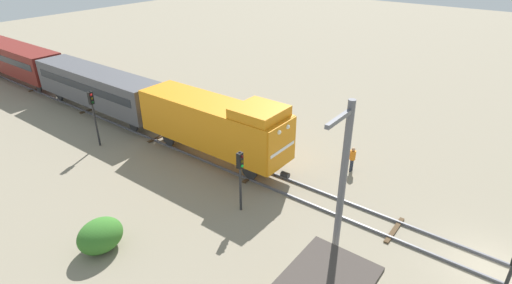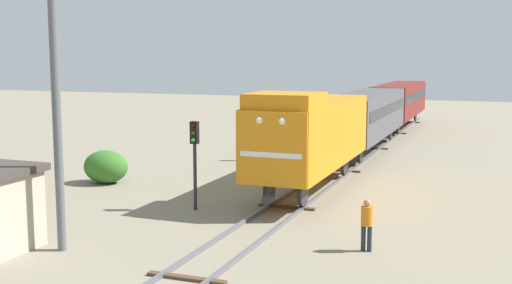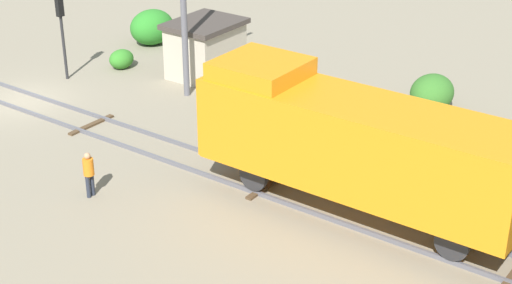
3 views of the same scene
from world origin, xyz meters
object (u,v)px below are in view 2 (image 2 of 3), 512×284
Objects in this scene: locomotive at (310,132)px; traffic_signal_far at (290,112)px; passenger_car_trailing at (400,99)px; catenary_mast at (55,110)px; worker_by_signal at (367,221)px; traffic_signal_mid at (195,148)px; passenger_car_leading at (367,113)px.

traffic_signal_far is at bearing 113.65° from locomotive.
passenger_car_trailing is 1.63× the size of catenary_mast.
locomotive reaches higher than worker_by_signal.
passenger_car_trailing is 33.05m from traffic_signal_mid.
passenger_car_leading is (0.00, 13.34, -0.25)m from locomotive.
traffic_signal_far reaches higher than passenger_car_trailing.
traffic_signal_mid is 8.34m from worker_by_signal.
traffic_signal_mid reaches higher than worker_by_signal.
worker_by_signal is 0.20× the size of catenary_mast.
catenary_mast is (-5.06, -24.73, 2.01)m from passenger_car_leading.
traffic_signal_mid is at bearing -100.54° from passenger_car_leading.
locomotive is at bearing -90.00° from passenger_car_trailing.
traffic_signal_mid is 13.16m from traffic_signal_far.
passenger_car_trailing reaches higher than worker_by_signal.
traffic_signal_mid is at bearing -95.91° from passenger_car_trailing.
locomotive is 27.94m from passenger_car_trailing.
traffic_signal_mid is (-3.40, -32.87, 0.01)m from passenger_car_trailing.
passenger_car_trailing is (0.00, 27.94, -0.25)m from locomotive.
catenary_mast reaches higher than worker_by_signal.
locomotive is 6.00m from traffic_signal_mid.
passenger_car_leading is at bearing 79.46° from traffic_signal_mid.
catenary_mast reaches higher than traffic_signal_far.
worker_by_signal is (7.60, -3.08, -1.54)m from traffic_signal_mid.
traffic_signal_mid is (-3.40, -18.27, 0.01)m from passenger_car_leading.
passenger_car_trailing is 20.05m from traffic_signal_far.
catenary_mast is (-5.06, -11.40, 1.76)m from locomotive.
locomotive is 13.34m from passenger_car_leading.
locomotive is 3.21× the size of traffic_signal_mid.
passenger_car_trailing reaches higher than traffic_signal_mid.
passenger_car_leading and passenger_car_trailing have the same top height.
passenger_car_leading reaches higher than worker_by_signal.
passenger_car_leading is 1.00× the size of passenger_car_trailing.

